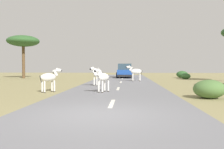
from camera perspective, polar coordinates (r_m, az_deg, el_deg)
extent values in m
plane|color=#8E8456|center=(7.17, -3.48, -9.93)|extent=(90.00, 90.00, 0.00)
cube|color=slate|center=(7.13, -1.14, -9.78)|extent=(6.00, 64.00, 0.05)
cube|color=silver|center=(9.09, -0.04, -7.03)|extent=(0.16, 2.00, 0.01)
cube|color=silver|center=(15.04, 1.51, -3.42)|extent=(0.16, 2.00, 0.01)
cube|color=silver|center=(21.01, 2.17, -1.86)|extent=(0.16, 2.00, 0.01)
cube|color=silver|center=(27.00, 2.54, -0.99)|extent=(0.16, 2.00, 0.01)
cube|color=silver|center=(32.99, 2.78, -0.43)|extent=(0.16, 2.00, 0.01)
ellipsoid|color=silver|center=(12.97, -2.06, -0.65)|extent=(0.75, 1.00, 0.44)
cylinder|color=silver|center=(12.81, -3.24, -2.96)|extent=(0.13, 0.13, 0.64)
cylinder|color=#28231E|center=(12.84, -3.24, -4.28)|extent=(0.14, 0.14, 0.04)
cylinder|color=silver|center=(12.68, -2.34, -3.01)|extent=(0.13, 0.13, 0.64)
cylinder|color=#28231E|center=(12.71, -2.34, -4.34)|extent=(0.14, 0.14, 0.04)
cylinder|color=silver|center=(13.33, -1.79, -2.76)|extent=(0.13, 0.13, 0.64)
cylinder|color=#28231E|center=(13.35, -1.79, -4.03)|extent=(0.14, 0.14, 0.04)
cylinder|color=silver|center=(13.20, -0.91, -2.80)|extent=(0.13, 0.13, 0.64)
cylinder|color=#28231E|center=(13.23, -0.91, -4.09)|extent=(0.14, 0.14, 0.04)
cylinder|color=silver|center=(12.59, -3.15, 0.30)|extent=(0.30, 0.38, 0.38)
cube|color=black|center=(12.58, -3.15, 0.65)|extent=(0.17, 0.29, 0.26)
ellipsoid|color=silver|center=(12.40, -3.71, 0.92)|extent=(0.33, 0.44, 0.20)
ellipsoid|color=black|center=(12.26, -4.14, 0.84)|extent=(0.17, 0.18, 0.12)
cone|color=silver|center=(12.51, -3.68, 1.40)|extent=(0.10, 0.10, 0.12)
cone|color=silver|center=(12.45, -3.22, 1.40)|extent=(0.10, 0.10, 0.12)
cylinder|color=black|center=(13.37, -0.99, -0.93)|extent=(0.09, 0.13, 0.38)
ellipsoid|color=silver|center=(22.58, 5.89, 0.75)|extent=(1.09, 0.54, 0.50)
cylinder|color=silver|center=(22.68, 4.97, -0.68)|extent=(0.12, 0.12, 0.72)
cylinder|color=#28231E|center=(22.70, 4.97, -1.52)|extent=(0.13, 0.13, 0.05)
cylinder|color=silver|center=(22.42, 5.07, -0.71)|extent=(0.12, 0.12, 0.72)
cylinder|color=#28231E|center=(22.44, 5.07, -1.56)|extent=(0.13, 0.13, 0.05)
cylinder|color=silver|center=(22.79, 6.68, -0.67)|extent=(0.12, 0.12, 0.72)
cylinder|color=#28231E|center=(22.81, 6.68, -1.51)|extent=(0.13, 0.13, 0.05)
cylinder|color=silver|center=(22.53, 6.80, -0.70)|extent=(0.12, 0.12, 0.72)
cylinder|color=#28231E|center=(22.54, 6.80, -1.55)|extent=(0.13, 0.13, 0.05)
cylinder|color=silver|center=(22.51, 4.63, 1.40)|extent=(0.39, 0.23, 0.42)
cube|color=black|center=(22.50, 4.63, 1.62)|extent=(0.35, 0.08, 0.29)
ellipsoid|color=silver|center=(22.47, 4.00, 1.80)|extent=(0.48, 0.24, 0.23)
ellipsoid|color=black|center=(22.45, 3.54, 1.76)|extent=(0.17, 0.15, 0.14)
cone|color=silver|center=(22.55, 4.27, 2.09)|extent=(0.10, 0.10, 0.13)
cone|color=silver|center=(22.42, 4.32, 2.09)|extent=(0.10, 0.10, 0.13)
cylinder|color=black|center=(22.67, 7.20, 0.51)|extent=(0.15, 0.06, 0.42)
ellipsoid|color=silver|center=(17.23, -3.38, 0.14)|extent=(0.84, 1.04, 0.46)
cylinder|color=silver|center=(17.08, -4.36, -1.65)|extent=(0.13, 0.13, 0.67)
cylinder|color=#28231E|center=(17.10, -4.36, -2.69)|extent=(0.15, 0.15, 0.04)
cylinder|color=silver|center=(16.93, -3.71, -1.69)|extent=(0.13, 0.13, 0.67)
cylinder|color=#28231E|center=(16.95, -3.71, -2.74)|extent=(0.15, 0.15, 0.04)
cylinder|color=silver|center=(17.58, -3.05, -1.55)|extent=(0.13, 0.13, 0.67)
cylinder|color=#28231E|center=(17.60, -3.05, -2.56)|extent=(0.15, 0.15, 0.04)
cylinder|color=silver|center=(17.43, -2.40, -1.58)|extent=(0.13, 0.13, 0.67)
cylinder|color=#28231E|center=(17.45, -2.40, -2.59)|extent=(0.15, 0.15, 0.04)
cylinder|color=silver|center=(16.86, -4.36, 0.91)|extent=(0.33, 0.39, 0.39)
cube|color=black|center=(16.85, -4.36, 1.18)|extent=(0.20, 0.30, 0.27)
ellipsoid|color=silver|center=(16.67, -4.86, 1.39)|extent=(0.37, 0.46, 0.21)
ellipsoid|color=black|center=(16.54, -5.23, 1.33)|extent=(0.18, 0.19, 0.13)
cone|color=silver|center=(16.80, -4.79, 1.76)|extent=(0.11, 0.11, 0.12)
cone|color=silver|center=(16.72, -4.46, 1.76)|extent=(0.11, 0.11, 0.12)
cylinder|color=black|center=(17.62, -2.40, -0.10)|extent=(0.10, 0.14, 0.40)
ellipsoid|color=silver|center=(13.81, -15.20, -0.64)|extent=(0.91, 1.00, 0.46)
cylinder|color=silver|center=(13.91, -13.80, -2.77)|extent=(0.14, 0.14, 0.66)
cylinder|color=#28231E|center=(13.94, -13.79, -4.04)|extent=(0.16, 0.16, 0.04)
cylinder|color=silver|center=(14.11, -14.36, -2.71)|extent=(0.14, 0.14, 0.66)
cylinder|color=#28231E|center=(14.14, -14.35, -3.96)|extent=(0.16, 0.16, 0.04)
cylinder|color=silver|center=(13.57, -16.03, -2.92)|extent=(0.14, 0.14, 0.66)
cylinder|color=#28231E|center=(13.60, -16.02, -4.21)|extent=(0.16, 0.16, 0.04)
cylinder|color=silver|center=(13.78, -16.57, -2.85)|extent=(0.14, 0.14, 0.66)
cylinder|color=#28231E|center=(13.81, -16.56, -4.12)|extent=(0.16, 0.16, 0.04)
cylinder|color=silver|center=(14.05, -13.61, 0.39)|extent=(0.35, 0.38, 0.39)
cube|color=black|center=(14.05, -13.61, 0.71)|extent=(0.23, 0.27, 0.27)
ellipsoid|color=silver|center=(14.18, -12.85, 0.99)|extent=(0.40, 0.44, 0.21)
ellipsoid|color=black|center=(14.27, -12.29, 0.94)|extent=(0.19, 0.19, 0.13)
cone|color=silver|center=(14.06, -13.06, 1.42)|extent=(0.11, 0.11, 0.12)
cone|color=silver|center=(14.17, -13.34, 1.42)|extent=(0.11, 0.11, 0.12)
cylinder|color=black|center=(13.56, -16.93, -1.07)|extent=(0.11, 0.13, 0.39)
cube|color=#1E479E|center=(29.46, 3.07, 0.39)|extent=(1.87, 4.23, 0.80)
cube|color=#334751|center=(29.65, 3.07, 1.91)|extent=(1.68, 2.23, 0.76)
cube|color=black|center=(27.31, 3.08, -0.32)|extent=(1.71, 0.19, 0.24)
cylinder|color=black|center=(28.13, 1.24, -0.18)|extent=(0.23, 0.68, 0.68)
cylinder|color=black|center=(28.14, 4.91, -0.18)|extent=(0.23, 0.68, 0.68)
cylinder|color=black|center=(30.83, 1.39, 0.02)|extent=(0.23, 0.68, 0.68)
cylinder|color=black|center=(30.84, 4.73, 0.01)|extent=(0.23, 0.68, 0.68)
cylinder|color=brown|center=(30.43, -20.65, 2.74)|extent=(0.34, 0.34, 3.84)
ellipsoid|color=#2D5628|center=(30.57, -20.72, 7.60)|extent=(3.81, 3.81, 1.33)
ellipsoid|color=#386633|center=(28.08, 17.39, -0.39)|extent=(1.12, 1.01, 0.67)
ellipsoid|color=#4C7038|center=(11.70, 22.50, -3.28)|extent=(1.44, 1.30, 0.86)
ellipsoid|color=#2D5628|center=(30.99, 16.64, 0.03)|extent=(1.45, 1.31, 0.87)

